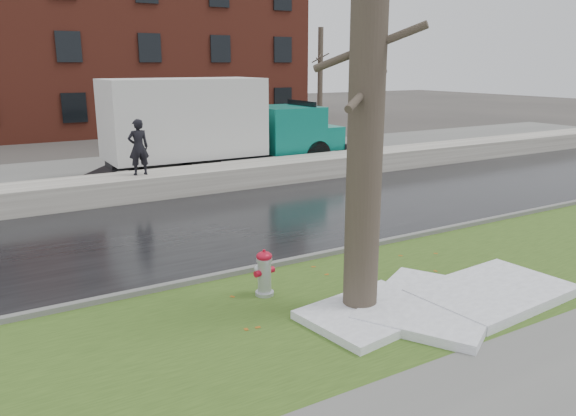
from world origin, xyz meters
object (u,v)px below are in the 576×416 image
box_truck (213,124)px  worker (138,147)px  fire_hydrant (264,271)px  tree (367,94)px

box_truck → worker: bearing=-145.2°
fire_hydrant → tree: bearing=-63.1°
tree → fire_hydrant: bearing=127.6°
fire_hydrant → worker: (0.39, 8.83, 1.12)m
fire_hydrant → box_truck: size_ratio=0.08×
worker → tree: bearing=95.1°
tree → worker: tree is taller
box_truck → worker: (-3.61, -2.48, -0.30)m
fire_hydrant → tree: (1.09, -1.41, 3.17)m
tree → box_truck: (2.91, 12.71, -1.76)m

